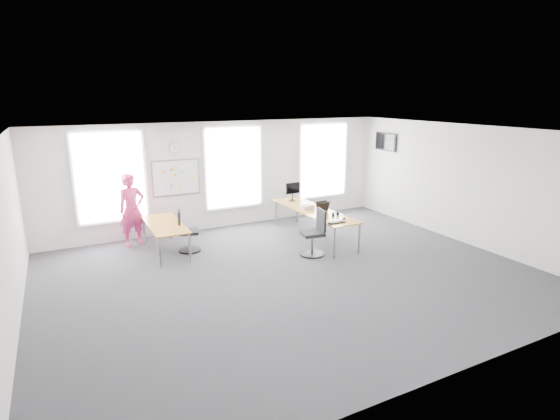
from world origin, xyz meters
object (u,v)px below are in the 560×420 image
monitor (293,190)px  person (132,210)px  desk_right (314,212)px  keyboard (337,223)px  chair_left (186,234)px  headphones (335,214)px  chair_right (315,235)px  desk_left (165,226)px

monitor → person: bearing=169.1°
desk_right → keyboard: keyboard is taller
person → desk_right: bearing=-33.7°
chair_left → keyboard: 3.63m
desk_right → monitor: monitor is taller
person → headphones: person is taller
chair_right → monitor: 2.41m
chair_right → keyboard: bearing=78.3°
person → keyboard: size_ratio=4.24×
desk_left → headphones: bearing=-20.1°
keyboard → headphones: (0.32, 0.54, 0.04)m
chair_left → monitor: bearing=-63.5°
desk_right → monitor: (-0.01, 1.14, 0.37)m
chair_left → keyboard: bearing=-104.2°
desk_left → chair_left: chair_left is taller
headphones → desk_left: bearing=175.3°
monitor → chair_left: bearing=-174.0°
headphones → chair_left: bearing=175.1°
desk_right → keyboard: size_ratio=7.26×
desk_left → person: bearing=122.5°
desk_left → chair_right: bearing=-29.9°
person → monitor: (4.34, -0.47, 0.17)m
desk_right → desk_left: size_ratio=1.60×
desk_left → monitor: 3.80m
desk_right → headphones: bearing=-77.4°
desk_left → headphones: headphones is taller
chair_left → monitor: monitor is taller
chair_left → headphones: (3.45, -1.27, 0.37)m
chair_right → monitor: monitor is taller
chair_right → person: bearing=-117.5°
desk_right → chair_right: size_ratio=2.84×
desk_left → chair_right: 3.59m
keyboard → monitor: bearing=84.5°
person → headphones: size_ratio=10.39×
chair_right → keyboard: 0.60m
chair_right → chair_left: (-2.64, 1.62, -0.04)m
headphones → monitor: size_ratio=0.33×
chair_right → chair_left: bearing=-112.8°
person → keyboard: (4.19, -2.89, -0.14)m
desk_right → chair_left: size_ratio=3.09×
desk_right → chair_left: 3.34m
chair_left → headphones: chair_left is taller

